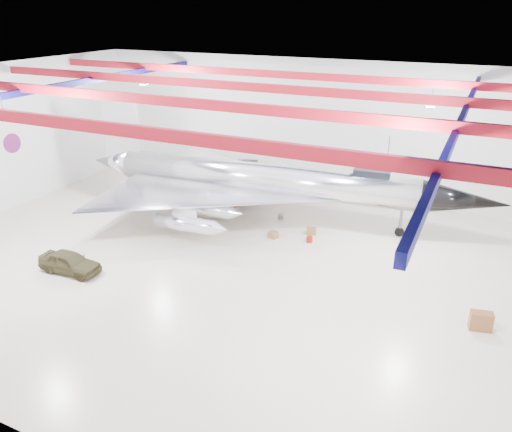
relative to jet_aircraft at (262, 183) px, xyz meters
The scene contains 15 objects.
floor 8.21m from the jet_aircraft, 80.48° to the right, with size 40.00×40.00×0.00m, color beige.
wall_back 7.97m from the jet_aircraft, 80.19° to the left, with size 40.00×40.00×0.00m, color silver.
ceiling 11.26m from the jet_aircraft, 80.48° to the right, with size 40.00×40.00×0.00m, color #0A0F38.
ceiling_structure 10.78m from the jet_aircraft, 80.48° to the right, with size 39.50×29.50×1.08m.
wall_roundel 19.61m from the jet_aircraft, 163.26° to the right, with size 1.50×1.50×0.10m, color #B21414.
jet_aircraft is the anchor object (origin of this frame).
jeep 14.46m from the jet_aircraft, 118.85° to the right, with size 1.57×3.90×1.33m, color #3B361D.
desk 17.88m from the jet_aircraft, 27.77° to the right, with size 1.07×0.54×0.98m, color brown.
crate_ply 6.46m from the jet_aircraft, 147.12° to the right, with size 0.52×0.42×0.36m, color olive.
toolbox_red 3.91m from the jet_aircraft, 166.05° to the left, with size 0.49×0.39×0.34m, color maroon.
parts_bin 5.23m from the jet_aircraft, 15.35° to the right, with size 0.65×0.52×0.46m, color olive.
crate_small 5.76m from the jet_aircraft, 158.82° to the right, with size 0.38×0.30×0.26m, color #59595B.
tool_chest 5.92m from the jet_aircraft, 27.73° to the right, with size 0.44×0.44×0.39m, color maroon.
oil_barrel 4.45m from the jet_aircraft, 52.61° to the right, with size 0.62×0.50×0.44m, color olive.
spares_box 2.99m from the jet_aircraft, 14.58° to the left, with size 0.41×0.41×0.37m, color #59595B.
Camera 1 is at (13.16, -24.00, 14.85)m, focal length 35.00 mm.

